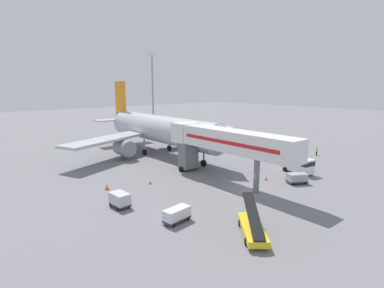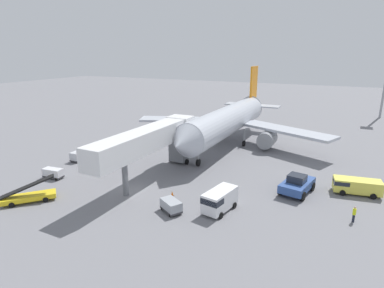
# 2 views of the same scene
# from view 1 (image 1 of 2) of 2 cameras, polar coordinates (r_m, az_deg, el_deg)

# --- Properties ---
(ground_plane) EXTENTS (300.00, 300.00, 0.00)m
(ground_plane) POSITION_cam_1_polar(r_m,az_deg,el_deg) (38.55, 10.82, -8.57)
(ground_plane) COLOR slate
(airplane_at_gate) EXTENTS (37.34, 38.33, 13.68)m
(airplane_at_gate) POSITION_cam_1_polar(r_m,az_deg,el_deg) (57.67, -6.30, 2.76)
(airplane_at_gate) COLOR #B7BCC6
(airplane_at_gate) RESTS_ON ground
(jet_bridge) EXTENTS (3.70, 20.52, 7.23)m
(jet_bridge) POSITION_cam_1_polar(r_m,az_deg,el_deg) (40.34, 5.57, 0.46)
(jet_bridge) COLOR silver
(jet_bridge) RESTS_ON ground
(pushback_tug) EXTENTS (3.91, 5.85, 2.41)m
(pushback_tug) POSITION_cam_1_polar(r_m,az_deg,el_deg) (57.51, 15.37, -1.14)
(pushback_tug) COLOR #2D4C8E
(pushback_tug) RESTS_ON ground
(belt_loader_truck) EXTENTS (5.07, 5.42, 2.88)m
(belt_loader_truck) POSITION_cam_1_polar(r_m,az_deg,el_deg) (27.62, 11.26, -15.00)
(belt_loader_truck) COLOR yellow
(belt_loader_truck) RESTS_ON ground
(service_van_far_left) EXTENTS (5.57, 2.91, 1.84)m
(service_van_far_left) POSITION_cam_1_polar(r_m,az_deg,el_deg) (64.33, 16.40, -0.01)
(service_van_far_left) COLOR #E5DB4C
(service_van_far_left) RESTS_ON ground
(service_van_rear_right) EXTENTS (2.88, 4.83, 2.35)m
(service_van_rear_right) POSITION_cam_1_polar(r_m,az_deg,el_deg) (47.50, 19.30, -3.61)
(service_van_rear_right) COLOR white
(service_van_rear_right) RESTS_ON ground
(baggage_cart_mid_left) EXTENTS (2.88, 2.51, 1.34)m
(baggage_cart_mid_left) POSITION_cam_1_polar(r_m,az_deg,el_deg) (42.66, 19.06, -6.01)
(baggage_cart_mid_left) COLOR #38383D
(baggage_cart_mid_left) RESTS_ON ground
(baggage_cart_near_left) EXTENTS (2.83, 1.51, 1.37)m
(baggage_cart_near_left) POSITION_cam_1_polar(r_m,az_deg,el_deg) (29.48, -2.85, -13.01)
(baggage_cart_near_left) COLOR #38383D
(baggage_cart_near_left) RESTS_ON ground
(baggage_cart_outer_left) EXTENTS (1.57, 2.33, 1.54)m
(baggage_cart_outer_left) POSITION_cam_1_polar(r_m,az_deg,el_deg) (33.65, -13.38, -10.05)
(baggage_cart_outer_left) COLOR #38383D
(baggage_cart_outer_left) RESTS_ON ground
(ground_crew_worker_foreground) EXTENTS (0.35, 0.35, 1.69)m
(ground_crew_worker_foreground) POSITION_cam_1_polar(r_m,az_deg,el_deg) (60.62, 22.32, -1.20)
(ground_crew_worker_foreground) COLOR #1E2333
(ground_crew_worker_foreground) RESTS_ON ground
(safety_cone_alpha) EXTENTS (0.50, 0.50, 0.76)m
(safety_cone_alpha) POSITION_cam_1_polar(r_m,az_deg,el_deg) (39.56, -15.67, -7.70)
(safety_cone_alpha) COLOR black
(safety_cone_alpha) RESTS_ON ground
(safety_cone_bravo) EXTENTS (0.36, 0.36, 0.55)m
(safety_cone_bravo) POSITION_cam_1_polar(r_m,az_deg,el_deg) (40.62, -7.84, -7.06)
(safety_cone_bravo) COLOR black
(safety_cone_bravo) RESTS_ON ground
(safety_cone_charlie) EXTENTS (0.37, 0.37, 0.58)m
(safety_cone_charlie) POSITION_cam_1_polar(r_m,az_deg,el_deg) (43.07, 13.70, -6.21)
(safety_cone_charlie) COLOR black
(safety_cone_charlie) RESTS_ON ground
(apron_light_mast) EXTENTS (2.40, 2.40, 23.73)m
(apron_light_mast) POSITION_cam_1_polar(r_m,az_deg,el_deg) (107.22, -7.45, 12.88)
(apron_light_mast) COLOR #93969B
(apron_light_mast) RESTS_ON ground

